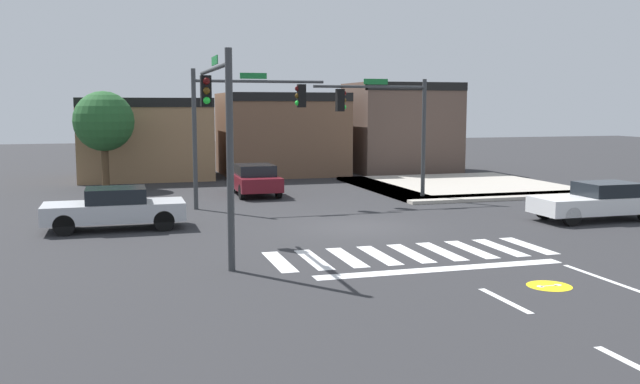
{
  "coord_description": "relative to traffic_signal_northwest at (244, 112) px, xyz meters",
  "views": [
    {
      "loc": [
        -7.86,
        -22.25,
        4.14
      ],
      "look_at": [
        -1.39,
        -0.1,
        1.28
      ],
      "focal_mm": 38.87,
      "sensor_mm": 36.0,
      "label": 1
    }
  ],
  "objects": [
    {
      "name": "ground_plane",
      "position": [
        2.91,
        -5.72,
        -3.89
      ],
      "size": [
        120.0,
        120.0,
        0.0
      ],
      "primitive_type": "plane",
      "color": "#2B2B2D"
    },
    {
      "name": "crosswalk_near",
      "position": [
        2.91,
        -10.22,
        -3.88
      ],
      "size": [
        8.09,
        2.58,
        0.01
      ],
      "color": "silver",
      "rests_on": "ground_plane"
    },
    {
      "name": "bike_detector_marking",
      "position": [
        4.55,
        -14.44,
        -3.88
      ],
      "size": [
        1.04,
        1.04,
        0.01
      ],
      "color": "yellow",
      "rests_on": "ground_plane"
    },
    {
      "name": "curb_corner_northeast",
      "position": [
        11.4,
        3.69,
        -3.81
      ],
      "size": [
        10.0,
        10.6,
        0.15
      ],
      "color": "#B2AA9E",
      "rests_on": "ground_plane"
    },
    {
      "name": "storefront_row",
      "position": [
        4.21,
        13.22,
        -1.37
      ],
      "size": [
        22.64,
        6.39,
        5.57
      ],
      "color": "#93704C",
      "rests_on": "ground_plane"
    },
    {
      "name": "traffic_signal_northwest",
      "position": [
        0.0,
        0.0,
        0.0
      ],
      "size": [
        5.45,
        0.32,
        5.62
      ],
      "color": "#383A3D",
      "rests_on": "ground_plane"
    },
    {
      "name": "traffic_signal_northeast",
      "position": [
        6.24,
        0.23,
        -0.15
      ],
      "size": [
        5.17,
        0.32,
        5.32
      ],
      "rotation": [
        0.0,
        0.0,
        3.14
      ],
      "color": "#383A3D",
      "rests_on": "ground_plane"
    },
    {
      "name": "traffic_signal_southwest",
      "position": [
        -2.28,
        -8.79,
        0.02
      ],
      "size": [
        0.32,
        5.59,
        5.56
      ],
      "rotation": [
        0.0,
        0.0,
        1.57
      ],
      "color": "#383A3D",
      "rests_on": "ground_plane"
    },
    {
      "name": "car_silver",
      "position": [
        -5.12,
        -3.86,
        -3.17
      ],
      "size": [
        4.62,
        1.82,
        1.42
      ],
      "color": "#B7BABF",
      "rests_on": "ground_plane"
    },
    {
      "name": "car_maroon",
      "position": [
        1.13,
        3.76,
        -3.14
      ],
      "size": [
        1.89,
        4.12,
        1.44
      ],
      "rotation": [
        0.0,
        0.0,
        -1.57
      ],
      "color": "maroon",
      "rests_on": "ground_plane"
    },
    {
      "name": "car_white",
      "position": [
        11.78,
        -6.85,
        -3.19
      ],
      "size": [
        4.62,
        1.82,
        1.38
      ],
      "rotation": [
        0.0,
        0.0,
        3.14
      ],
      "color": "white",
      "rests_on": "ground_plane"
    },
    {
      "name": "roadside_tree",
      "position": [
        -5.59,
        8.28,
        -0.51
      ],
      "size": [
        2.99,
        2.99,
        4.89
      ],
      "color": "#4C3823",
      "rests_on": "ground_plane"
    }
  ]
}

